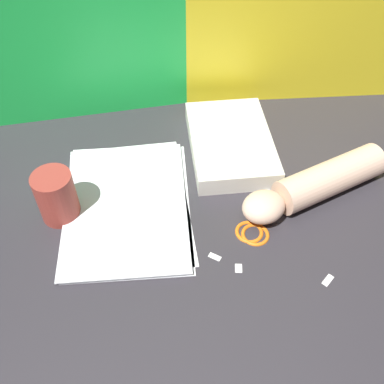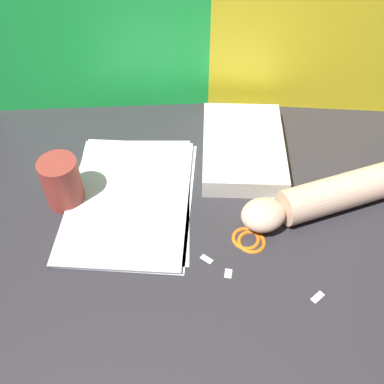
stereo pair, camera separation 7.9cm
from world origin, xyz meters
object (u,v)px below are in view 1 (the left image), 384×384
object	(u,v)px
scissors	(257,224)
hand_forearm	(316,184)
book_closed	(231,143)
paper_stack	(128,204)
mug	(56,196)

from	to	relation	value
scissors	hand_forearm	world-z (taller)	hand_forearm
scissors	hand_forearm	size ratio (longest dim) A/B	0.46
book_closed	hand_forearm	xyz separation A→B (m)	(0.13, -0.15, 0.01)
paper_stack	book_closed	bearing A→B (deg)	29.24
mug	book_closed	bearing A→B (deg)	20.30
book_closed	hand_forearm	bearing A→B (deg)	-49.09
scissors	mug	bearing A→B (deg)	167.27
scissors	mug	xyz separation A→B (m)	(-0.35, 0.08, 0.04)
paper_stack	hand_forearm	size ratio (longest dim) A/B	1.10
book_closed	mug	xyz separation A→B (m)	(-0.35, -0.13, 0.03)
paper_stack	scissors	xyz separation A→B (m)	(0.23, -0.08, -0.00)
paper_stack	mug	size ratio (longest dim) A/B	3.45
book_closed	scissors	xyz separation A→B (m)	(0.01, -0.21, -0.02)
scissors	mug	distance (m)	0.37
hand_forearm	mug	xyz separation A→B (m)	(-0.48, 0.02, 0.02)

